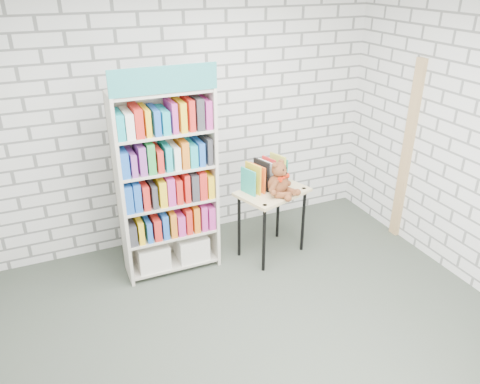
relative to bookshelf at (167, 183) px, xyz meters
name	(u,v)px	position (x,y,z in m)	size (l,w,h in m)	color
ground	(265,335)	(0.46, -1.36, -0.99)	(4.50, 4.50, 0.00)	#3E453A
room_shell	(271,146)	(0.46, -1.36, 0.79)	(4.52, 4.02, 2.81)	silver
bookshelf	(167,183)	(0.00, 0.00, 0.00)	(0.97, 0.38, 2.18)	beige
display_table	(272,200)	(1.10, -0.18, -0.32)	(0.85, 0.70, 0.78)	#D4BB7F
table_books	(265,174)	(1.06, -0.07, -0.06)	(0.55, 0.37, 0.30)	teal
teddy_bear	(280,181)	(1.13, -0.29, -0.06)	(0.36, 0.34, 0.38)	brown
door_trim	(407,153)	(2.68, -0.41, 0.06)	(0.05, 0.12, 2.10)	tan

